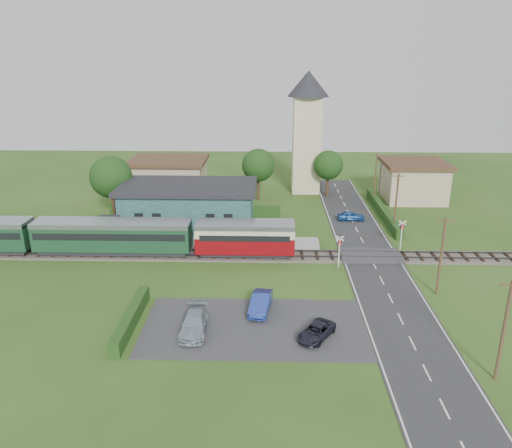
{
  "coord_description": "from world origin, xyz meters",
  "views": [
    {
      "loc": [
        -0.47,
        -45.53,
        19.91
      ],
      "look_at": [
        -1.81,
        4.0,
        2.87
      ],
      "focal_mm": 35.0,
      "sensor_mm": 36.0,
      "label": 1
    }
  ],
  "objects_px": {
    "pedestrian_near": "(260,234)",
    "car_on_road": "(351,216)",
    "station_building": "(189,206)",
    "car_park_blue": "(261,303)",
    "house_east": "(413,180)",
    "pedestrian_far": "(125,233)",
    "crossing_signal_far": "(402,231)",
    "car_park_dark": "(316,331)",
    "train": "(82,235)",
    "church_tower": "(307,123)",
    "equipment_hut": "(108,229)",
    "house_west": "(169,177)",
    "crossing_signal_near": "(339,247)",
    "car_park_silver": "(194,323)"
  },
  "relations": [
    {
      "from": "equipment_hut",
      "to": "crossing_signal_near",
      "type": "bearing_deg",
      "value": -12.94
    },
    {
      "from": "car_on_road",
      "to": "car_park_silver",
      "type": "distance_m",
      "value": 31.15
    },
    {
      "from": "equipment_hut",
      "to": "car_park_dark",
      "type": "distance_m",
      "value": 28.18
    },
    {
      "from": "station_building",
      "to": "car_park_dark",
      "type": "bearing_deg",
      "value": -61.87
    },
    {
      "from": "train",
      "to": "house_east",
      "type": "height_order",
      "value": "house_east"
    },
    {
      "from": "equipment_hut",
      "to": "crossing_signal_far",
      "type": "bearing_deg",
      "value": -1.46
    },
    {
      "from": "crossing_signal_near",
      "to": "car_park_silver",
      "type": "relative_size",
      "value": 0.7
    },
    {
      "from": "house_east",
      "to": "crossing_signal_far",
      "type": "xyz_separation_m",
      "value": [
        -6.4,
        -19.61,
        -0.66
      ]
    },
    {
      "from": "train",
      "to": "crossing_signal_far",
      "type": "height_order",
      "value": "train"
    },
    {
      "from": "equipment_hut",
      "to": "house_west",
      "type": "height_order",
      "value": "house_west"
    },
    {
      "from": "car_park_dark",
      "to": "car_park_blue",
      "type": "bearing_deg",
      "value": 169.32
    },
    {
      "from": "crossing_signal_far",
      "to": "pedestrian_far",
      "type": "xyz_separation_m",
      "value": [
        -29.6,
        0.27,
        -0.7
      ]
    },
    {
      "from": "car_on_road",
      "to": "car_park_dark",
      "type": "relative_size",
      "value": 0.93
    },
    {
      "from": "train",
      "to": "crossing_signal_near",
      "type": "relative_size",
      "value": 13.18
    },
    {
      "from": "car_on_road",
      "to": "house_east",
      "type": "bearing_deg",
      "value": -45.43
    },
    {
      "from": "equipment_hut",
      "to": "pedestrian_far",
      "type": "distance_m",
      "value": 2.09
    },
    {
      "from": "train",
      "to": "car_park_silver",
      "type": "xyz_separation_m",
      "value": [
        13.64,
        -14.83,
        -1.42
      ]
    },
    {
      "from": "car_park_dark",
      "to": "pedestrian_near",
      "type": "bearing_deg",
      "value": 136.7
    },
    {
      "from": "house_east",
      "to": "car_on_road",
      "type": "distance_m",
      "value": 14.43
    },
    {
      "from": "car_park_silver",
      "to": "pedestrian_far",
      "type": "relative_size",
      "value": 2.37
    },
    {
      "from": "house_west",
      "to": "crossing_signal_near",
      "type": "distance_m",
      "value": 33.22
    },
    {
      "from": "train",
      "to": "church_tower",
      "type": "relative_size",
      "value": 2.45
    },
    {
      "from": "house_east",
      "to": "crossing_signal_near",
      "type": "distance_m",
      "value": 27.95
    },
    {
      "from": "crossing_signal_far",
      "to": "car_on_road",
      "type": "distance_m",
      "value": 10.44
    },
    {
      "from": "church_tower",
      "to": "pedestrian_far",
      "type": "relative_size",
      "value": 8.91
    },
    {
      "from": "house_west",
      "to": "car_park_blue",
      "type": "bearing_deg",
      "value": -68.01
    },
    {
      "from": "crossing_signal_near",
      "to": "pedestrian_near",
      "type": "distance_m",
      "value": 9.45
    },
    {
      "from": "station_building",
      "to": "church_tower",
      "type": "distance_m",
      "value": 23.89
    },
    {
      "from": "crossing_signal_far",
      "to": "house_west",
      "type": "bearing_deg",
      "value": 144.23
    },
    {
      "from": "station_building",
      "to": "church_tower",
      "type": "xyz_separation_m",
      "value": [
        15.0,
        17.01,
        7.53
      ]
    },
    {
      "from": "train",
      "to": "crossing_signal_near",
      "type": "height_order",
      "value": "train"
    },
    {
      "from": "church_tower",
      "to": "car_on_road",
      "type": "xyz_separation_m",
      "value": [
        4.82,
        -14.0,
        -9.6
      ]
    },
    {
      "from": "house_east",
      "to": "pedestrian_far",
      "type": "xyz_separation_m",
      "value": [
        -36.0,
        -19.33,
        -1.36
      ]
    },
    {
      "from": "crossing_signal_near",
      "to": "car_on_road",
      "type": "xyz_separation_m",
      "value": [
        3.42,
        14.41,
        -1.52
      ]
    },
    {
      "from": "crossing_signal_near",
      "to": "car_park_blue",
      "type": "height_order",
      "value": "crossing_signal_near"
    },
    {
      "from": "house_east",
      "to": "pedestrian_near",
      "type": "xyz_separation_m",
      "value": [
        -21.38,
        -19.09,
        -1.37
      ]
    },
    {
      "from": "pedestrian_near",
      "to": "car_on_road",
      "type": "bearing_deg",
      "value": -138.99
    },
    {
      "from": "car_park_silver",
      "to": "crossing_signal_near",
      "type": "bearing_deg",
      "value": 44.22
    },
    {
      "from": "church_tower",
      "to": "car_park_silver",
      "type": "relative_size",
      "value": 3.76
    },
    {
      "from": "car_on_road",
      "to": "car_park_dark",
      "type": "xyz_separation_m",
      "value": [
        -6.74,
        -27.47,
        -0.04
      ]
    },
    {
      "from": "station_building",
      "to": "pedestrian_near",
      "type": "xyz_separation_m",
      "value": [
        8.62,
        -6.08,
        -1.27
      ]
    },
    {
      "from": "station_building",
      "to": "pedestrian_far",
      "type": "bearing_deg",
      "value": -133.48
    },
    {
      "from": "station_building",
      "to": "car_park_blue",
      "type": "bearing_deg",
      "value": -66.46
    },
    {
      "from": "crossing_signal_far",
      "to": "car_park_blue",
      "type": "height_order",
      "value": "crossing_signal_far"
    },
    {
      "from": "train",
      "to": "church_tower",
      "type": "height_order",
      "value": "church_tower"
    },
    {
      "from": "equipment_hut",
      "to": "house_west",
      "type": "distance_m",
      "value": 20.05
    },
    {
      "from": "equipment_hut",
      "to": "station_building",
      "type": "relative_size",
      "value": 0.16
    },
    {
      "from": "house_west",
      "to": "car_on_road",
      "type": "distance_m",
      "value": 27.23
    },
    {
      "from": "car_park_dark",
      "to": "pedestrian_far",
      "type": "distance_m",
      "value": 26.34
    },
    {
      "from": "car_park_blue",
      "to": "car_park_silver",
      "type": "xyz_separation_m",
      "value": [
        -4.93,
        -3.33,
        -0.01
      ]
    }
  ]
}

